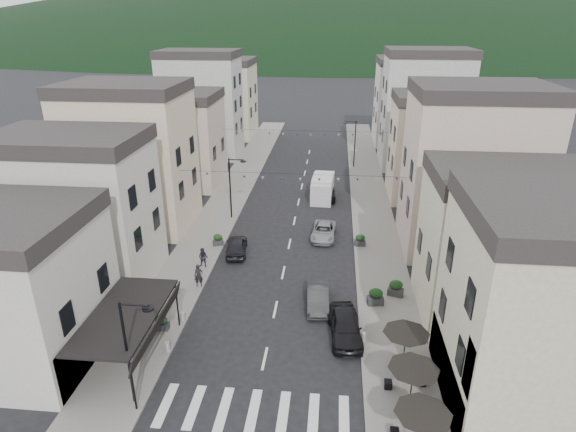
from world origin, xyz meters
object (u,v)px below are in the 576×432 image
at_px(parked_car_c, 324,231).
at_px(delivery_van, 323,187).
at_px(parked_car_b, 318,297).
at_px(parked_car_d, 326,192).
at_px(pedestrian_a, 199,276).
at_px(pedestrian_b, 203,258).
at_px(parked_car_a, 345,326).
at_px(parked_car_e, 236,246).

xyz_separation_m(parked_car_c, delivery_van, (-0.41, 9.78, 0.66)).
xyz_separation_m(parked_car_b, parked_car_d, (0.00, 20.80, 0.02)).
distance_m(pedestrian_a, pedestrian_b, 2.89).
distance_m(parked_car_a, pedestrian_a, 11.43).
relative_size(parked_car_a, pedestrian_a, 2.68).
height_order(parked_car_d, delivery_van, delivery_van).
bearing_deg(parked_car_c, parked_car_d, 93.64).
height_order(parked_car_c, pedestrian_b, pedestrian_b).
bearing_deg(pedestrian_b, delivery_van, 64.95).
height_order(delivery_van, pedestrian_b, delivery_van).
distance_m(parked_car_a, parked_car_d, 24.09).
height_order(parked_car_c, parked_car_e, parked_car_e).
bearing_deg(parked_car_a, delivery_van, 89.53).
height_order(parked_car_b, parked_car_d, parked_car_d).
bearing_deg(pedestrian_a, pedestrian_b, 84.66).
height_order(parked_car_b, delivery_van, delivery_van).
bearing_deg(parked_car_c, parked_car_e, -148.77).
xyz_separation_m(parked_car_b, delivery_van, (-0.34, 20.61, 0.60)).
bearing_deg(parked_car_d, delivery_van, -154.77).
bearing_deg(pedestrian_b, pedestrian_a, -78.42).
distance_m(parked_car_c, parked_car_d, 9.97).
xyz_separation_m(parked_car_c, pedestrian_b, (-9.10, -6.46, 0.31)).
height_order(parked_car_e, delivery_van, delivery_van).
xyz_separation_m(parked_car_a, delivery_van, (-2.14, 23.83, 0.49)).
xyz_separation_m(parked_car_e, pedestrian_a, (-1.63, -5.58, 0.28)).
bearing_deg(parked_car_b, parked_car_d, 86.38).
distance_m(parked_car_d, parked_car_e, 15.38).
relative_size(parked_car_b, pedestrian_b, 2.56).
distance_m(parked_car_b, pedestrian_a, 8.74).
distance_m(parked_car_a, pedestrian_b, 13.23).
xyz_separation_m(parked_car_c, pedestrian_a, (-8.67, -9.32, 0.37)).
bearing_deg(parked_car_d, parked_car_c, -93.48).
relative_size(parked_car_b, delivery_van, 0.74).
relative_size(delivery_van, pedestrian_b, 3.45).
bearing_deg(parked_car_c, parked_car_b, -87.14).
distance_m(parked_car_e, pedestrian_b, 3.41).
xyz_separation_m(parked_car_e, pedestrian_b, (-2.06, -2.72, 0.22)).
bearing_deg(delivery_van, parked_car_b, -86.15).
xyz_separation_m(parked_car_c, parked_car_e, (-7.04, -3.74, 0.09)).
xyz_separation_m(parked_car_a, parked_car_d, (-1.80, 24.02, -0.09)).
bearing_deg(delivery_van, parked_car_c, -84.68).
relative_size(parked_car_c, pedestrian_b, 2.76).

